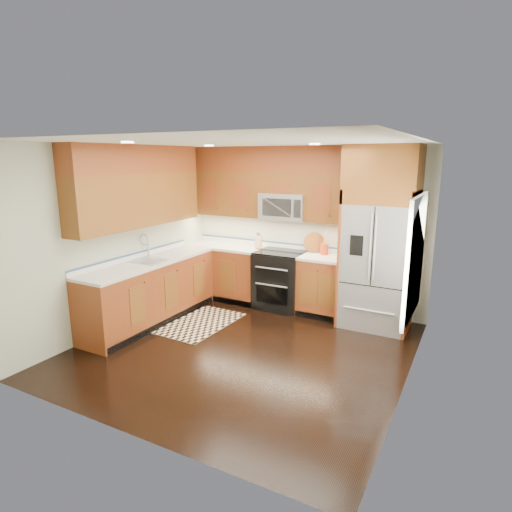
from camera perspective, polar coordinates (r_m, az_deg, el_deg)
The scene contains 16 objects.
ground at distance 5.68m, azimuth -1.71°, elevation -12.30°, with size 4.00×4.00×0.00m, color black.
wall_back at distance 7.03m, azimuth 6.32°, elevation 3.72°, with size 4.00×0.02×2.60m, color #B6BAA7.
wall_left at distance 6.47m, azimuth -17.40°, elevation 2.38°, with size 0.02×4.00×2.60m, color #B6BAA7.
wall_right at distance 4.63m, azimuth 20.26°, elevation -1.91°, with size 0.02×4.00×2.60m, color #B6BAA7.
window at distance 4.80m, azimuth 20.42°, elevation -0.17°, with size 0.04×1.10×1.30m.
base_cabinets at distance 6.84m, azimuth -7.00°, elevation -3.87°, with size 2.85×3.00×0.90m.
countertop at distance 6.74m, azimuth -5.55°, elevation 0.04°, with size 2.86×3.01×0.04m.
upper_cabinets at distance 6.67m, azimuth -5.86°, elevation 9.50°, with size 2.85×3.00×1.15m.
range at distance 7.01m, azimuth 3.24°, elevation -3.21°, with size 0.76×0.67×0.95m.
microwave at distance 6.89m, azimuth 3.82°, elevation 6.61°, with size 0.76×0.40×0.42m.
refrigerator at distance 6.31m, azimuth 16.09°, elevation 2.25°, with size 0.98×0.75×2.60m.
sink_faucet at distance 6.51m, azimuth -14.16°, elevation -0.12°, with size 0.54×0.44×0.37m.
rug at distance 6.53m, azimuth -7.36°, elevation -8.85°, with size 0.79×1.31×0.01m, color black.
knife_block at distance 7.14m, azimuth 0.32°, elevation 1.90°, with size 0.13×0.16×0.27m.
utensil_crock at distance 6.76m, azimuth 9.10°, elevation 1.23°, with size 0.15×0.15×0.36m.
cutting_board at distance 6.92m, azimuth 7.71°, elevation 0.58°, with size 0.33×0.33×0.02m, color brown.
Camera 1 is at (2.55, -4.45, 2.43)m, focal length 30.00 mm.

